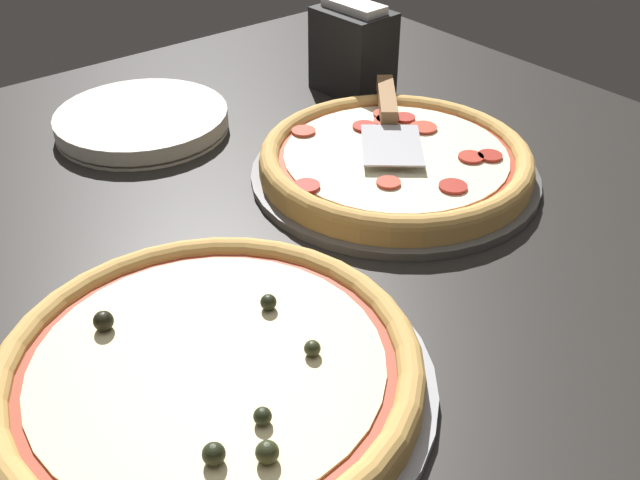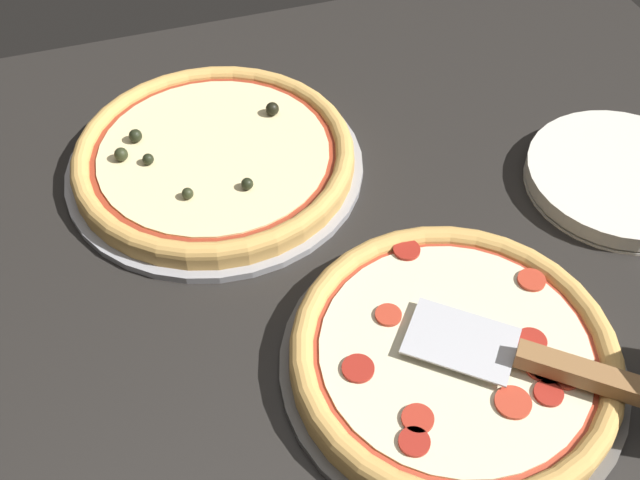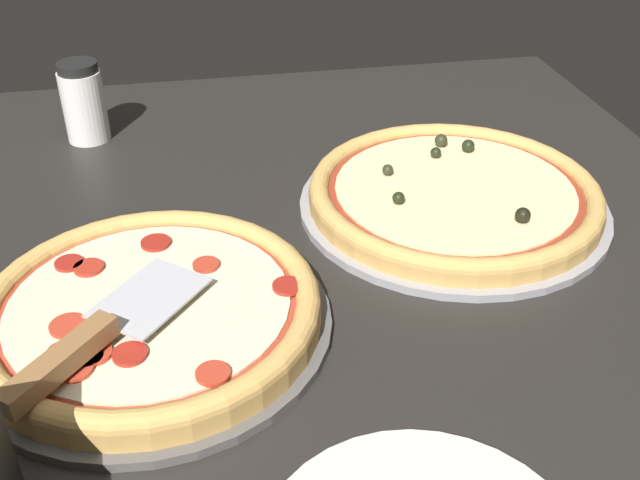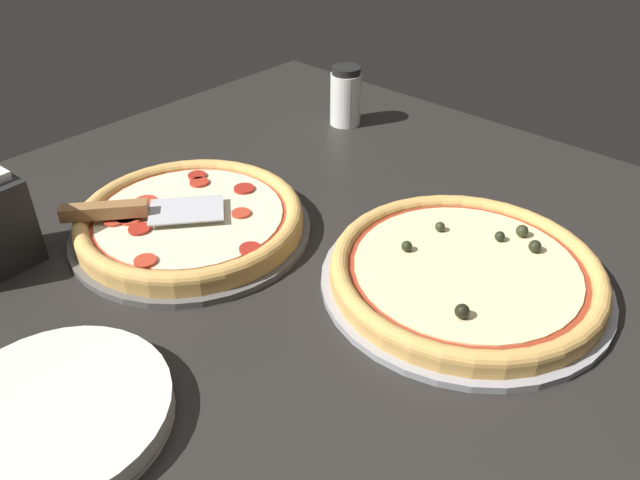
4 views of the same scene
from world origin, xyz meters
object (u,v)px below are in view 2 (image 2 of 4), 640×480
(pizza_back, at_px, (214,155))
(plate_stack, at_px, (620,178))
(pizza_front, at_px, (454,353))
(serving_spatula, at_px, (548,364))

(pizza_back, relative_size, plate_stack, 1.52)
(plate_stack, bearing_deg, pizza_back, 158.60)
(pizza_front, xyz_separation_m, pizza_back, (-0.17, 0.37, -0.00))
(pizza_back, distance_m, plate_stack, 0.52)
(plate_stack, bearing_deg, serving_spatula, -136.19)
(serving_spatula, bearing_deg, plate_stack, 43.81)
(pizza_back, relative_size, serving_spatula, 1.74)
(serving_spatula, xyz_separation_m, plate_stack, (0.25, 0.24, -0.04))
(pizza_back, xyz_separation_m, plate_stack, (0.49, -0.19, -0.01))
(pizza_front, distance_m, pizza_back, 0.41)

